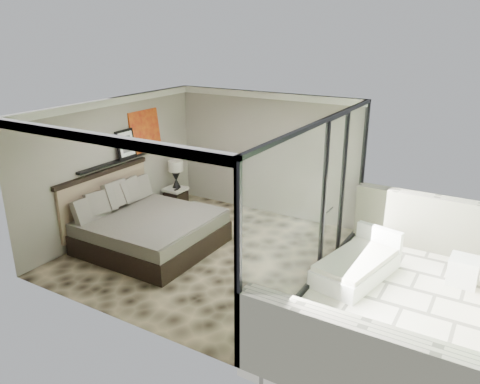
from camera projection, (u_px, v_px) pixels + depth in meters
The scene contains 14 objects.
floor at pixel (205, 251), 9.10m from camera, with size 5.00×5.00×0.00m, color black.
ceiling at pixel (201, 108), 8.17m from camera, with size 4.50×5.00×0.02m, color silver.
back_wall at pixel (266, 154), 10.65m from camera, with size 4.50×0.02×2.80m, color gray.
left_wall at pixel (114, 166), 9.72m from camera, with size 0.02×5.00×2.80m, color gray.
glass_wall at pixel (317, 206), 7.55m from camera, with size 0.08×5.00×2.80m, color white.
terrace_slab at pixel (402, 310), 7.31m from camera, with size 3.00×5.00×0.12m, color beige.
picture_ledge at pixel (120, 161), 9.74m from camera, with size 0.12×2.20×0.05m, color black.
bed at pixel (147, 228), 9.21m from camera, with size 2.40×2.32×1.33m.
nightstand at pixel (176, 199), 11.19m from camera, with size 0.48×0.48×0.48m, color black.
table_lamp at pixel (176, 171), 11.01m from camera, with size 0.36×0.36×0.65m.
abstract_canvas at pixel (145, 131), 10.27m from camera, with size 0.04×0.90×0.90m, color #AE4A0E.
framed_print at pixel (126, 144), 9.75m from camera, with size 0.03×0.50×0.60m, color black.
ottoman at pixel (463, 271), 7.90m from camera, with size 0.47×0.47×0.47m, color silver.
lounger at pixel (358, 265), 8.15m from camera, with size 1.19×1.87×0.68m.
Camera 1 is at (4.79, -6.69, 4.11)m, focal length 35.00 mm.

